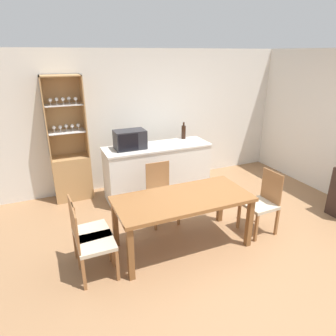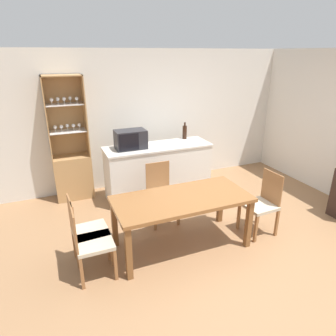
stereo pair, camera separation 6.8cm
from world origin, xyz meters
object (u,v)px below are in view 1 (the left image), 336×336
object	(u,v)px
display_cabinet	(71,166)
dining_chair_side_right_near	(262,203)
dining_chair_side_left_far	(88,232)
wine_bottle	(184,132)
dining_table	(183,203)
microwave	(130,140)
dining_chair_side_left_near	(92,243)
dining_chair_head_far	(161,193)

from	to	relation	value
display_cabinet	dining_chair_side_right_near	distance (m)	3.26
dining_chair_side_left_far	wine_bottle	xyz separation A→B (m)	(2.12, 1.71, 0.62)
dining_table	microwave	bearing A→B (deg)	97.19
dining_chair_side_right_near	dining_chair_side_left_far	bearing A→B (deg)	81.61
display_cabinet	microwave	distance (m)	1.18
dining_chair_side_right_near	microwave	world-z (taller)	microwave
dining_chair_side_left_near	microwave	world-z (taller)	microwave
dining_chair_side_left_far	dining_chair_head_far	world-z (taller)	same
display_cabinet	dining_chair_side_left_far	size ratio (longest dim) A/B	2.35
dining_table	dining_chair_side_right_near	size ratio (longest dim) A/B	1.93
dining_chair_head_far	dining_chair_side_right_near	bearing A→B (deg)	145.26
dining_table	dining_chair_side_left_far	size ratio (longest dim) A/B	1.93
dining_chair_head_far	wine_bottle	xyz separation A→B (m)	(0.91, 1.09, 0.62)
dining_table	dining_chair_head_far	bearing A→B (deg)	89.96
dining_table	dining_chair_side_right_near	bearing A→B (deg)	-5.73
dining_chair_side_left_far	dining_chair_head_far	distance (m)	1.36
dining_table	dining_chair_side_left_near	distance (m)	1.23
dining_chair_side_left_far	microwave	distance (m)	1.92
dining_table	dining_chair_side_left_near	size ratio (longest dim) A/B	1.93
dining_table	microwave	distance (m)	1.70
dining_chair_side_right_near	dining_chair_side_left_near	distance (m)	2.42
dining_chair_side_left_far	wine_bottle	bearing A→B (deg)	125.28
dining_chair_side_left_far	dining_table	bearing A→B (deg)	80.65
dining_chair_side_right_near	dining_chair_head_far	bearing A→B (deg)	51.91
microwave	wine_bottle	world-z (taller)	microwave
dining_chair_head_far	wine_bottle	bearing A→B (deg)	-128.99
dining_chair_side_left_near	dining_chair_head_far	xyz separation A→B (m)	(1.21, 0.86, 0.00)
dining_chair_side_left_near	microwave	size ratio (longest dim) A/B	1.77
display_cabinet	dining_table	xyz separation A→B (m)	(1.16, -2.11, 0.04)
dining_chair_side_right_near	dining_chair_side_left_far	world-z (taller)	same
dining_chair_side_left_near	wine_bottle	xyz separation A→B (m)	(2.12, 1.95, 0.62)
dining_table	wine_bottle	distance (m)	2.09
dining_table	dining_chair_head_far	xyz separation A→B (m)	(0.00, 0.74, -0.19)
dining_table	dining_chair_side_left_far	xyz separation A→B (m)	(-1.21, 0.12, -0.19)
dining_chair_side_left_far	microwave	bearing A→B (deg)	142.48
dining_table	wine_bottle	bearing A→B (deg)	63.67
wine_bottle	dining_table	bearing A→B (deg)	-116.33
microwave	dining_table	bearing A→B (deg)	-82.81
dining_chair_side_left_far	dining_chair_side_right_near	bearing A→B (deg)	80.63
display_cabinet	dining_chair_head_far	xyz separation A→B (m)	(1.16, -1.37, -0.15)
dining_chair_side_left_far	wine_bottle	distance (m)	2.79
dining_table	dining_chair_side_right_near	xyz separation A→B (m)	(1.21, -0.12, -0.19)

